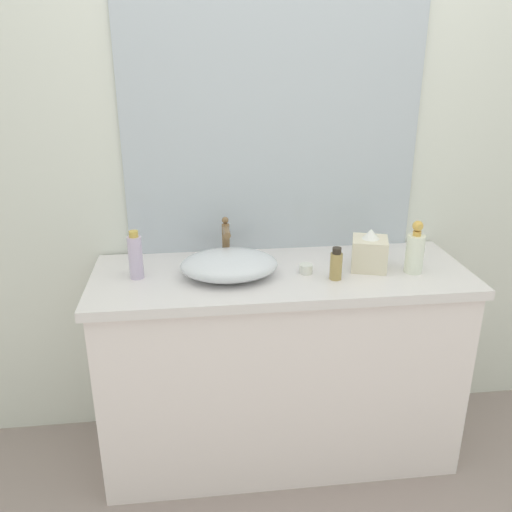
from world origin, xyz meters
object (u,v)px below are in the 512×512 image
at_px(lotion_bottle, 135,256).
at_px(tissue_box, 370,252).
at_px(candle_jar, 306,269).
at_px(sink_basin, 229,265).
at_px(soap_dispenser, 415,251).
at_px(perfume_bottle, 336,265).

relative_size(lotion_bottle, tissue_box, 1.11).
distance_m(tissue_box, candle_jar, 0.27).
relative_size(sink_basin, candle_jar, 7.16).
bearing_deg(candle_jar, soap_dispenser, -5.09).
relative_size(perfume_bottle, tissue_box, 0.75).
xyz_separation_m(sink_basin, tissue_box, (0.57, 0.01, 0.02)).
relative_size(lotion_bottle, candle_jar, 3.61).
bearing_deg(candle_jar, sink_basin, 178.85).
bearing_deg(candle_jar, perfume_bottle, -34.32).
distance_m(perfume_bottle, candle_jar, 0.13).
bearing_deg(lotion_bottle, perfume_bottle, -7.77).
bearing_deg(sink_basin, tissue_box, 1.33).
bearing_deg(sink_basin, candle_jar, -1.15).
bearing_deg(perfume_bottle, candle_jar, 145.68).
bearing_deg(soap_dispenser, tissue_box, 160.85).
xyz_separation_m(sink_basin, candle_jar, (0.30, -0.01, -0.03)).
relative_size(lotion_bottle, perfume_bottle, 1.49).
relative_size(sink_basin, perfume_bottle, 2.95).
height_order(tissue_box, candle_jar, tissue_box).
height_order(sink_basin, perfume_bottle, perfume_bottle).
relative_size(sink_basin, lotion_bottle, 1.98).
xyz_separation_m(soap_dispenser, perfume_bottle, (-0.33, -0.03, -0.03)).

